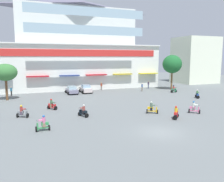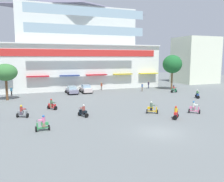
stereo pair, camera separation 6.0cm
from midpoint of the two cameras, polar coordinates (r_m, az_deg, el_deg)
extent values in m
plane|color=slate|center=(34.03, -0.29, -3.65)|extent=(128.00, 128.00, 0.00)
cube|color=white|center=(55.76, -8.85, 5.87)|extent=(37.22, 12.63, 9.61)
cube|color=white|center=(56.74, -9.19, 14.95)|extent=(25.80, 11.36, 8.27)
pyramid|color=slate|center=(57.63, -9.32, 20.27)|extent=(26.32, 11.62, 2.51)
cube|color=red|center=(49.52, -7.34, 9.26)|extent=(34.24, 0.12, 1.39)
cube|color=silver|center=(49.54, -7.37, 11.32)|extent=(37.22, 0.70, 0.24)
cube|color=navy|center=(47.88, -25.43, 3.02)|extent=(3.53, 1.10, 0.20)
cube|color=red|center=(47.81, -17.80, 3.42)|extent=(4.24, 1.10, 0.20)
cube|color=#2E4388|center=(48.56, -10.41, 3.75)|extent=(4.00, 1.10, 0.20)
cube|color=red|center=(49.94, -3.87, 3.98)|extent=(4.49, 1.10, 0.20)
cube|color=gold|center=(52.07, 2.60, 4.17)|extent=(4.40, 1.10, 0.20)
cube|color=gold|center=(55.01, 8.87, 4.29)|extent=(4.66, 1.10, 0.20)
cube|color=#99B7C6|center=(44.93, -5.87, 14.69)|extent=(22.70, 0.08, 1.65)
cube|color=#99B7C6|center=(45.42, -5.93, 18.84)|extent=(22.70, 0.08, 1.65)
cube|color=white|center=(68.95, 19.65, 7.11)|extent=(10.34, 8.78, 12.46)
cylinder|color=brown|center=(41.92, -24.48, 0.17)|extent=(0.39, 0.39, 3.33)
ellipsoid|color=#397438|center=(41.64, -24.72, 4.19)|extent=(3.69, 3.27, 2.79)
cylinder|color=brown|center=(52.64, 14.39, 2.59)|extent=(0.37, 0.37, 4.13)
ellipsoid|color=#1C5F2B|center=(52.43, 14.53, 6.42)|extent=(4.17, 4.08, 3.94)
cube|color=slate|center=(45.83, -9.89, 0.08)|extent=(1.74, 4.17, 0.67)
cube|color=#9DBEC5|center=(45.75, -9.91, 0.84)|extent=(1.49, 2.09, 0.54)
cylinder|color=black|center=(46.98, -11.23, -0.13)|extent=(0.60, 0.17, 0.60)
cylinder|color=black|center=(47.30, -9.17, -0.02)|extent=(0.60, 0.17, 0.60)
cylinder|color=black|center=(44.46, -10.64, -0.59)|extent=(0.60, 0.17, 0.60)
cylinder|color=black|center=(44.80, -8.47, -0.47)|extent=(0.60, 0.17, 0.60)
cube|color=beige|center=(46.67, -6.50, 0.35)|extent=(1.72, 3.98, 0.75)
cube|color=#8CAFC8|center=(46.59, -6.52, 1.15)|extent=(1.47, 1.99, 0.57)
cylinder|color=black|center=(47.71, -7.86, 0.07)|extent=(0.60, 0.17, 0.60)
cylinder|color=black|center=(48.12, -5.88, 0.18)|extent=(0.60, 0.17, 0.60)
cylinder|color=black|center=(45.34, -7.15, -0.34)|extent=(0.60, 0.17, 0.60)
cylinder|color=black|center=(45.76, -5.08, -0.23)|extent=(0.60, 0.17, 0.60)
cylinder|color=black|center=(32.19, -13.71, -4.10)|extent=(0.49, 0.44, 0.52)
cylinder|color=black|center=(33.05, -15.31, -3.84)|extent=(0.49, 0.44, 0.52)
cube|color=red|center=(32.60, -14.52, -3.86)|extent=(0.92, 1.04, 0.10)
cube|color=red|center=(32.69, -14.83, -3.26)|extent=(0.68, 0.74, 0.28)
cube|color=red|center=(32.23, -13.89, -3.73)|extent=(0.34, 0.31, 0.64)
cylinder|color=black|center=(32.11, -13.88, -2.81)|extent=(0.42, 0.36, 0.04)
cube|color=olive|center=(32.65, -14.70, -3.48)|extent=(0.43, 0.42, 0.36)
cylinder|color=#466D4B|center=(32.56, -14.72, -2.71)|extent=(0.45, 0.45, 0.54)
sphere|color=red|center=(32.49, -14.75, -2.05)|extent=(0.25, 0.25, 0.25)
cube|color=#466D4B|center=(32.37, -14.37, -2.71)|extent=(0.54, 0.56, 0.10)
cylinder|color=black|center=(29.84, 11.05, -4.98)|extent=(0.38, 0.52, 0.52)
cylinder|color=black|center=(29.81, 8.52, -4.93)|extent=(0.38, 0.52, 0.52)
cube|color=gold|center=(29.80, 9.79, -4.85)|extent=(1.14, 0.82, 0.10)
cube|color=gold|center=(29.71, 9.35, -4.12)|extent=(0.79, 0.63, 0.28)
cube|color=gold|center=(29.78, 10.81, -4.54)|extent=(0.28, 0.35, 0.69)
cylinder|color=black|center=(29.66, 10.89, -3.51)|extent=(0.29, 0.47, 0.04)
cube|color=black|center=(29.74, 9.55, -4.35)|extent=(0.40, 0.42, 0.36)
cylinder|color=#4B6450|center=(29.65, 9.57, -3.48)|extent=(0.44, 0.44, 0.56)
sphere|color=silver|center=(29.57, 9.59, -2.75)|extent=(0.25, 0.25, 0.25)
cube|color=#4B6450|center=(29.65, 10.13, -3.44)|extent=(0.55, 0.51, 0.10)
cylinder|color=black|center=(23.48, -18.17, -8.88)|extent=(0.16, 0.53, 0.52)
cylinder|color=black|center=(23.60, -15.22, -8.66)|extent=(0.16, 0.53, 0.52)
cube|color=#32894C|center=(23.51, -16.70, -8.63)|extent=(1.07, 0.32, 0.10)
cube|color=#32894C|center=(23.43, -16.21, -7.69)|extent=(0.69, 0.33, 0.28)
cube|color=#32894C|center=(23.42, -17.90, -8.30)|extent=(0.15, 0.33, 0.69)
cylinder|color=black|center=(23.27, -18.02, -7.01)|extent=(0.06, 0.52, 0.04)
cube|color=#816953|center=(23.45, -16.43, -7.99)|extent=(0.29, 0.33, 0.36)
cylinder|color=#D46B95|center=(23.33, -16.48, -6.90)|extent=(0.33, 0.33, 0.57)
sphere|color=#2860A6|center=(23.23, -16.52, -5.96)|extent=(0.25, 0.25, 0.25)
cube|color=#D46B95|center=(23.29, -17.13, -6.88)|extent=(0.45, 0.36, 0.10)
cylinder|color=black|center=(31.25, 20.65, -4.76)|extent=(0.47, 0.47, 0.52)
cylinder|color=black|center=(31.33, 18.33, -4.62)|extent=(0.47, 0.47, 0.52)
cube|color=pink|center=(31.27, 19.50, -4.59)|extent=(0.99, 0.98, 0.10)
cube|color=pink|center=(31.20, 19.11, -3.86)|extent=(0.72, 0.71, 0.28)
cube|color=pink|center=(31.21, 20.44, -4.32)|extent=(0.32, 0.33, 0.69)
cylinder|color=black|center=(31.10, 20.54, -3.33)|extent=(0.39, 0.40, 0.04)
cube|color=slate|center=(31.22, 19.29, -4.09)|extent=(0.42, 0.42, 0.36)
cylinder|color=silver|center=(31.13, 19.33, -3.25)|extent=(0.45, 0.45, 0.57)
sphere|color=#2464A8|center=(31.06, 19.36, -2.53)|extent=(0.25, 0.25, 0.25)
cube|color=silver|center=(31.11, 19.84, -3.23)|extent=(0.55, 0.55, 0.10)
cylinder|color=black|center=(28.43, 15.53, -5.79)|extent=(0.47, 0.47, 0.52)
cylinder|color=black|center=(27.27, 15.14, -6.37)|extent=(0.47, 0.47, 0.52)
cube|color=red|center=(27.84, 15.34, -5.96)|extent=(0.95, 0.95, 0.10)
cube|color=red|center=(27.53, 15.30, -5.27)|extent=(0.69, 0.69, 0.28)
cube|color=red|center=(28.26, 15.51, -5.37)|extent=(0.33, 0.33, 0.70)
cylinder|color=black|center=(28.16, 15.56, -4.27)|extent=(0.39, 0.39, 0.04)
cube|color=navy|center=(27.66, 15.33, -5.47)|extent=(0.42, 0.42, 0.36)
cylinder|color=gold|center=(27.56, 15.36, -4.57)|extent=(0.45, 0.45, 0.53)
sphere|color=red|center=(27.48, 15.39, -3.81)|extent=(0.25, 0.25, 0.25)
cube|color=gold|center=(27.81, 15.45, -4.40)|extent=(0.55, 0.55, 0.10)
cylinder|color=black|center=(48.81, 15.36, -0.01)|extent=(0.24, 0.54, 0.52)
cylinder|color=black|center=(47.95, 14.40, -0.12)|extent=(0.24, 0.54, 0.52)
cube|color=#287E54|center=(48.37, 14.89, 0.01)|extent=(1.07, 0.48, 0.10)
cube|color=#287E54|center=(48.17, 14.73, 0.41)|extent=(0.71, 0.42, 0.28)
cube|color=#287E54|center=(48.69, 15.27, 0.24)|extent=(0.20, 0.34, 0.66)
cylinder|color=black|center=(48.64, 15.31, 0.87)|extent=(0.14, 0.52, 0.04)
cube|color=#503D44|center=(48.25, 14.80, 0.28)|extent=(0.34, 0.37, 0.36)
cylinder|color=#9D3F36|center=(48.20, 14.82, 0.80)|extent=(0.38, 0.38, 0.54)
sphere|color=black|center=(48.15, 14.84, 1.25)|extent=(0.25, 0.25, 0.25)
cube|color=#9D3F36|center=(48.38, 15.03, 0.86)|extent=(0.50, 0.42, 0.10)
cylinder|color=black|center=(28.51, -7.96, -5.53)|extent=(0.53, 0.35, 0.52)
cylinder|color=black|center=(27.53, -6.28, -5.99)|extent=(0.53, 0.35, 0.52)
cube|color=black|center=(28.01, -7.13, -5.64)|extent=(0.74, 1.15, 0.10)
cube|color=black|center=(27.75, -6.84, -5.02)|extent=(0.58, 0.79, 0.28)
cube|color=black|center=(28.36, -7.80, -5.15)|extent=(0.35, 0.26, 0.65)
cylinder|color=black|center=(28.27, -7.86, -4.09)|extent=(0.49, 0.25, 0.04)
cube|color=black|center=(27.85, -6.97, -5.23)|extent=(0.41, 0.39, 0.36)
cylinder|color=brown|center=(27.75, -6.99, -4.31)|extent=(0.43, 0.43, 0.55)
sphere|color=silver|center=(27.67, -7.00, -3.53)|extent=(0.25, 0.25, 0.25)
cube|color=brown|center=(27.96, -7.36, -4.17)|extent=(0.49, 0.54, 0.10)
cylinder|color=black|center=(42.44, 20.34, -1.43)|extent=(0.53, 0.37, 0.52)
cylinder|color=black|center=(43.66, 19.97, -1.15)|extent=(0.53, 0.37, 0.52)
cube|color=#274F9B|center=(43.04, 20.15, -1.21)|extent=(0.78, 1.12, 0.10)
cube|color=#274F9B|center=(43.21, 20.11, -0.73)|extent=(0.60, 0.77, 0.28)
cube|color=#274F9B|center=(42.53, 20.31, -1.14)|extent=(0.35, 0.28, 0.64)
cylinder|color=black|center=(42.43, 20.35, -0.44)|extent=(0.47, 0.28, 0.04)
cube|color=#2A2428|center=(43.13, 20.13, -0.91)|extent=(0.41, 0.40, 0.36)
cylinder|color=#427C46|center=(43.07, 20.16, -0.33)|extent=(0.43, 0.43, 0.53)
sphere|color=silver|center=(43.02, 20.18, 0.16)|extent=(0.25, 0.25, 0.25)
cube|color=#427C46|center=(42.79, 20.24, -0.35)|extent=(0.51, 0.55, 0.10)
cylinder|color=black|center=(29.16, -20.07, -5.65)|extent=(0.34, 0.53, 0.52)
cylinder|color=black|center=(29.63, -22.19, -5.54)|extent=(0.34, 0.53, 0.52)
cube|color=slate|center=(29.37, -21.15, -5.48)|extent=(1.06, 0.67, 0.10)
cube|color=slate|center=(29.39, -21.56, -4.84)|extent=(0.73, 0.54, 0.28)
cube|color=slate|center=(29.16, -20.31, -5.25)|extent=(0.26, 0.35, 0.64)
cylinder|color=black|center=(29.03, -20.32, -4.24)|extent=(0.24, 0.49, 0.04)
cube|color=#4A3D4E|center=(29.37, -21.38, -5.07)|extent=(0.38, 0.41, 0.36)
cylinder|color=maroon|center=(29.28, -21.43, -4.19)|extent=(0.42, 0.42, 0.57)
sphere|color=gold|center=(29.20, -21.47, -3.43)|extent=(0.25, 0.25, 0.25)
cube|color=maroon|center=(29.17, -20.96, -4.15)|extent=(0.54, 0.49, 0.10)
cylinder|color=slate|center=(50.22, -2.65, 0.69)|extent=(0.33, 0.33, 0.84)
cylinder|color=brown|center=(50.13, -2.66, 1.51)|extent=(0.54, 0.54, 0.62)
sphere|color=tan|center=(50.08, -2.66, 1.99)|extent=(0.23, 0.23, 0.23)
cylinder|color=#746756|center=(48.96, 7.35, 0.48)|extent=(0.28, 0.28, 0.92)
cylinder|color=#405B8F|center=(48.87, 7.37, 1.34)|extent=(0.45, 0.45, 0.56)
sphere|color=tan|center=(48.82, 7.38, 1.79)|extent=(0.23, 0.23, 0.23)
cylinder|color=black|center=(46.79, -23.50, -0.53)|extent=(0.25, 0.25, 0.86)
cylinder|color=#2E688A|center=(46.70, -23.55, 0.36)|extent=(0.40, 0.40, 0.61)
sphere|color=tan|center=(46.65, -23.58, 0.87)|extent=(0.22, 0.22, 0.22)
cylinder|color=#2A3350|center=(53.63, 8.88, 1.11)|extent=(0.30, 0.30, 0.90)
cylinder|color=#2D253D|center=(53.55, 8.89, 1.89)|extent=(0.48, 0.48, 0.55)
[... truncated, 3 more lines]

